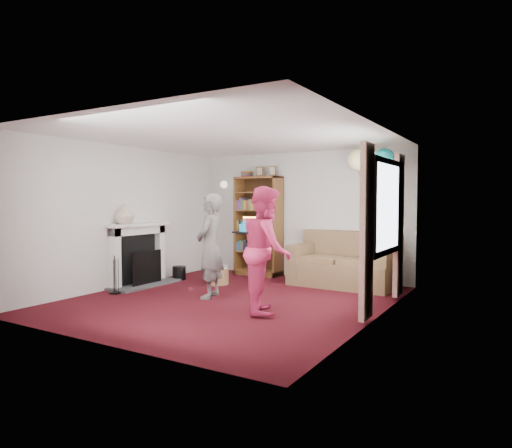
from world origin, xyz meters
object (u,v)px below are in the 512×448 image
Objects in this scene: person_magenta at (267,249)px; birthday_cake at (250,228)px; sofa at (344,266)px; person_striped at (210,246)px; bookcase at (259,227)px.

person_magenta is 4.75× the size of birthday_cake.
sofa is 2.59m from person_striped.
sofa is at bearing -36.42° from person_magenta.
bookcase is 3.15m from person_magenta.
sofa is 1.06× the size of person_magenta.
bookcase is at bearing 117.94° from birthday_cake.
person_striped is 1.26m from person_magenta.
person_magenta is (-0.24, -2.44, 0.51)m from sofa.
bookcase is at bearing 174.98° from person_striped.
person_magenta is 0.39m from birthday_cake.
bookcase is 1.22× the size of sofa.
birthday_cake is (-0.51, -2.44, 0.80)m from sofa.
person_magenta is at bearing 57.91° from person_striped.
person_striped reaches higher than birthday_cake.
birthday_cake is (0.95, -0.35, 0.33)m from person_striped.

